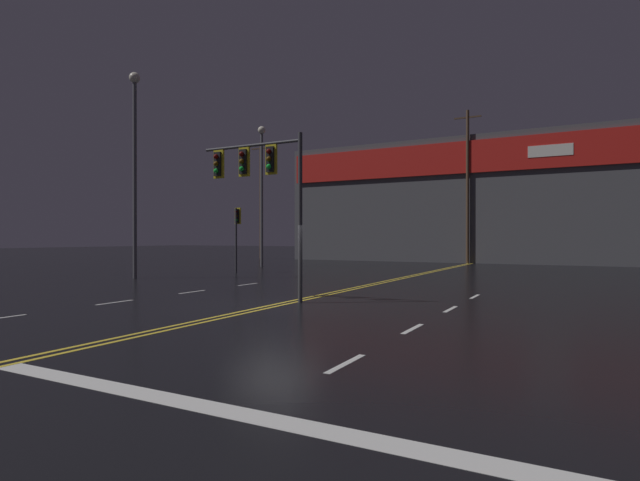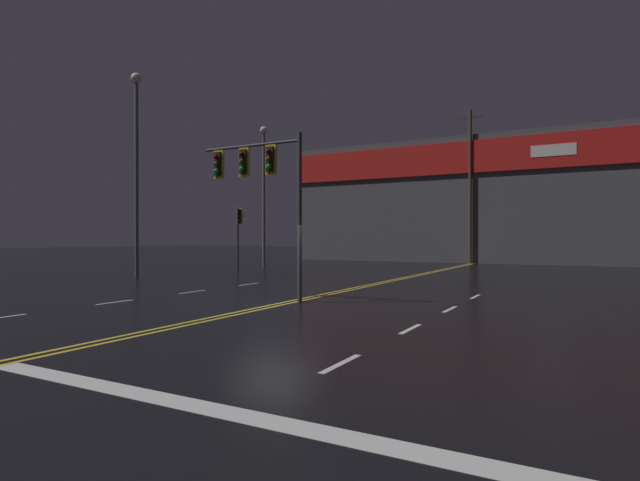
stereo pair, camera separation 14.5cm
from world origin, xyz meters
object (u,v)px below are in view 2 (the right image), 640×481
(streetlight_median_approach, at_px, (264,178))
(streetlight_far_median, at_px, (137,149))
(traffic_signal_median, at_px, (257,173))
(traffic_signal_corner_northwest, at_px, (239,225))

(streetlight_median_approach, relative_size, streetlight_far_median, 0.96)
(traffic_signal_median, relative_size, streetlight_far_median, 0.51)
(traffic_signal_median, height_order, streetlight_far_median, streetlight_far_median)
(traffic_signal_median, relative_size, traffic_signal_corner_northwest, 1.39)
(streetlight_median_approach, xyz_separation_m, streetlight_far_median, (0.24, -11.84, 0.24))
(traffic_signal_median, height_order, traffic_signal_corner_northwest, traffic_signal_median)
(traffic_signal_corner_northwest, bearing_deg, streetlight_median_approach, 111.14)
(streetlight_far_median, bearing_deg, traffic_signal_corner_northwest, 71.19)
(traffic_signal_median, relative_size, streetlight_median_approach, 0.53)
(streetlight_median_approach, bearing_deg, traffic_signal_median, -55.61)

